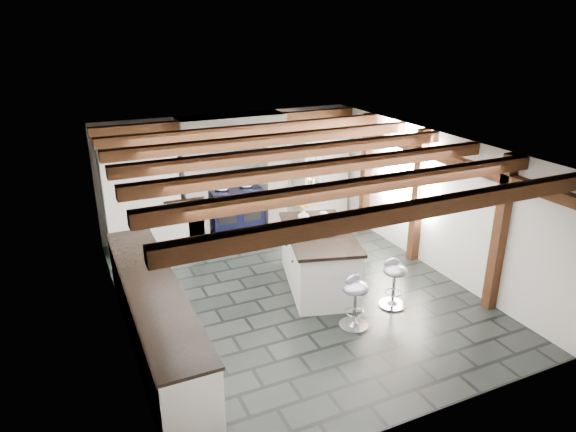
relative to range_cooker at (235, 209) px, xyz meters
name	(u,v)px	position (x,y,z in m)	size (l,w,h in m)	color
ground	(293,291)	(0.00, -2.68, -0.47)	(6.00, 6.00, 0.00)	black
room_shell	(224,204)	(-0.61, -1.26, 0.60)	(6.00, 6.03, 6.00)	silver
range_cooker	(235,209)	(0.00, 0.00, 0.00)	(1.00, 0.63, 0.99)	black
kitchen_island	(318,258)	(0.45, -2.65, 0.01)	(1.44, 2.05, 1.23)	white
bar_stool_near	(394,278)	(1.16, -3.65, -0.01)	(0.41, 0.41, 0.73)	silver
bar_stool_far	(355,296)	(0.35, -3.89, 0.00)	(0.47, 0.47, 0.76)	silver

